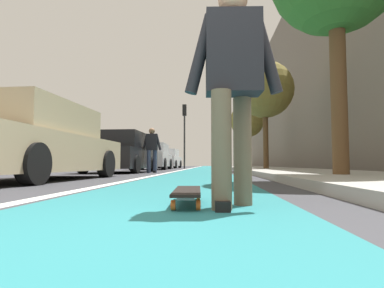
{
  "coord_description": "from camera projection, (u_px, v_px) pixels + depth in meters",
  "views": [
    {
      "loc": [
        -0.87,
        -0.4,
        0.31
      ],
      "look_at": [
        12.01,
        0.42,
        1.14
      ],
      "focal_mm": 29.49,
      "sensor_mm": 36.0,
      "label": 1
    }
  ],
  "objects": [
    {
      "name": "ground_plane",
      "position": [
        201.0,
        173.0,
        10.83
      ],
      "size": [
        80.0,
        80.0,
        0.0
      ],
      "primitive_type": "plane",
      "color": "#38383D"
    },
    {
      "name": "bike_lane_paint",
      "position": [
        207.0,
        168.0,
        24.77
      ],
      "size": [
        56.0,
        2.04,
        0.0
      ],
      "primitive_type": "cube",
      "color": "#237075",
      "rests_on": "ground"
    },
    {
      "name": "lane_stripe_white",
      "position": [
        188.0,
        169.0,
        20.86
      ],
      "size": [
        52.0,
        0.16,
        0.01
      ],
      "primitive_type": "cube",
      "color": "silver",
      "rests_on": "ground"
    },
    {
      "name": "sidewalk_curb",
      "position": [
        258.0,
        168.0,
        18.6
      ],
      "size": [
        52.0,
        3.2,
        0.13
      ],
      "primitive_type": "cube",
      "color": "#9E9B93",
      "rests_on": "ground"
    },
    {
      "name": "building_facade",
      "position": [
        293.0,
        90.0,
        22.74
      ],
      "size": [
        40.0,
        1.2,
        11.39
      ],
      "primitive_type": "cube",
      "color": "#6C6358",
      "rests_on": "ground"
    },
    {
      "name": "skateboard",
      "position": [
        187.0,
        192.0,
        2.42
      ],
      "size": [
        0.85,
        0.24,
        0.11
      ],
      "color": "orange",
      "rests_on": "ground"
    },
    {
      "name": "skater_person",
      "position": [
        233.0,
        78.0,
        2.3
      ],
      "size": [
        0.47,
        0.72,
        1.64
      ],
      "color": "brown",
      "rests_on": "ground"
    },
    {
      "name": "parked_car_near",
      "position": [
        35.0,
        144.0,
        6.1
      ],
      "size": [
        4.62,
        2.13,
        1.48
      ],
      "color": "tan",
      "rests_on": "ground"
    },
    {
      "name": "parked_car_mid",
      "position": [
        121.0,
        154.0,
        11.66
      ],
      "size": [
        4.16,
        2.1,
        1.47
      ],
      "color": "black",
      "rests_on": "ground"
    },
    {
      "name": "parked_car_far",
      "position": [
        152.0,
        157.0,
        18.15
      ],
      "size": [
        4.34,
        2.01,
        1.48
      ],
      "color": "#B7B7BC",
      "rests_on": "ground"
    },
    {
      "name": "parked_car_end",
      "position": [
        167.0,
        159.0,
        24.45
      ],
      "size": [
        4.39,
        2.02,
        1.46
      ],
      "color": "silver",
      "rests_on": "ground"
    },
    {
      "name": "traffic_light",
      "position": [
        184.0,
        124.0,
        22.56
      ],
      "size": [
        0.33,
        0.28,
        4.58
      ],
      "color": "#2D2D2D",
      "rests_on": "ground"
    },
    {
      "name": "street_tree_mid",
      "position": [
        265.0,
        90.0,
        13.75
      ],
      "size": [
        2.48,
        2.48,
        4.81
      ],
      "color": "brown",
      "rests_on": "ground"
    },
    {
      "name": "street_tree_far",
      "position": [
        247.0,
        121.0,
        20.82
      ],
      "size": [
        2.23,
        2.23,
        4.31
      ],
      "color": "brown",
      "rests_on": "ground"
    },
    {
      "name": "pedestrian_distant",
      "position": [
        152.0,
        147.0,
        11.33
      ],
      "size": [
        0.45,
        0.71,
        1.62
      ],
      "color": "#384260",
      "rests_on": "ground"
    }
  ]
}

